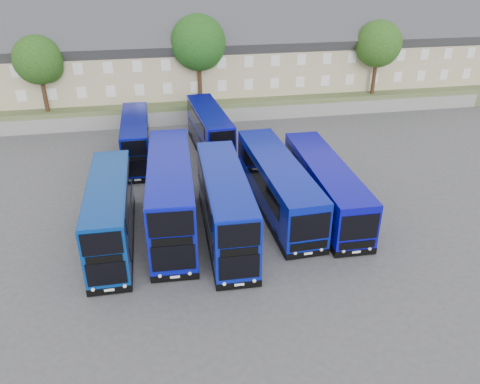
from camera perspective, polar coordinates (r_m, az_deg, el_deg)
name	(u,v)px	position (r m, az deg, el deg)	size (l,w,h in m)	color
ground	(216,248)	(30.31, -2.99, -6.78)	(120.00, 120.00, 0.00)	#46464B
retaining_wall	(184,118)	(51.57, -6.81, 8.99)	(70.00, 0.40, 1.50)	slate
earth_bank	(178,91)	(61.05, -7.61, 12.15)	(80.00, 20.00, 2.00)	#465831
terrace_row	(229,50)	(56.54, -1.34, 16.96)	(66.00, 10.40, 11.20)	tan
dd_front_left	(111,215)	(30.72, -15.48, -2.73)	(2.49, 10.75, 4.27)	navy
dd_front_mid	(171,196)	(31.49, -8.36, -0.54)	(3.38, 12.36, 4.87)	#090EA5
dd_front_right	(225,207)	(30.26, -1.82, -1.84)	(2.89, 11.46, 4.53)	#081899
dd_rear_left	(136,140)	(42.69, -12.53, 6.15)	(2.30, 9.89, 3.92)	#070E87
dd_rear_right	(210,132)	(43.34, -3.71, 7.28)	(3.19, 10.67, 4.18)	#080993
coach_east_a	(277,185)	(34.03, 4.56, 0.84)	(3.34, 13.58, 3.69)	#08169D
coach_east_b	(324,186)	(34.47, 10.26, 0.68)	(2.98, 12.97, 3.53)	#0908A3
tree_west	(40,62)	(52.03, -23.20, 14.40)	(4.80, 4.80, 7.65)	#382314
tree_mid	(200,45)	(51.48, -4.94, 17.47)	(5.76, 5.76, 9.18)	#382314
tree_east	(379,46)	(56.77, 16.58, 16.74)	(5.12, 5.12, 8.16)	#382314
tree_far	(399,31)	(65.59, 18.81, 18.10)	(5.44, 5.44, 8.67)	#382314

